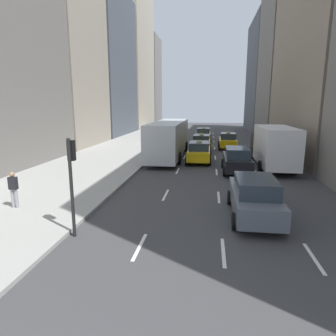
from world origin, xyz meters
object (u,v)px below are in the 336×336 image
taxi_lead (228,141)px  traffic_light_pole (72,172)px  sedan_black_near (254,197)px  sedan_silver_behind (237,160)px  pedestrian_far_walking (13,188)px  taxi_fourth (201,143)px  city_bus (169,138)px  box_truck (273,145)px  taxi_third (203,134)px  taxi_second (199,152)px

taxi_lead → traffic_light_pole: 24.37m
sedan_black_near → sedan_silver_behind: sedan_silver_behind is taller
taxi_lead → pedestrian_far_walking: 23.75m
taxi_lead → sedan_black_near: 20.57m
taxi_fourth → sedan_silver_behind: taxi_fourth is taller
taxi_fourth → city_bus: (-2.81, -3.92, 0.91)m
box_truck → city_bus: bearing=158.2°
taxi_lead → sedan_black_near: (0.00, -20.57, 0.02)m
taxi_lead → taxi_fourth: (-2.80, -2.42, 0.00)m
taxi_fourth → traffic_light_pole: bearing=-100.7°
sedan_silver_behind → sedan_black_near: bearing=-90.0°
taxi_third → traffic_light_pole: bearing=-97.5°
sedan_silver_behind → taxi_second: bearing=129.4°
taxi_second → box_truck: box_truck is taller
sedan_black_near → sedan_silver_behind: size_ratio=1.03×
taxi_third → sedan_black_near: taxi_third is taller
taxi_lead → city_bus: (-5.61, -6.34, 0.91)m
taxi_second → box_truck: 5.82m
taxi_fourth → sedan_silver_behind: 9.76m
taxi_fourth → city_bus: 4.91m
sedan_black_near → box_truck: 11.25m
sedan_silver_behind → box_truck: size_ratio=0.56×
taxi_third → pedestrian_far_walking: 28.95m
taxi_second → taxi_third: size_ratio=1.00×
taxi_third → box_truck: 17.28m
box_truck → pedestrian_far_walking: (-13.41, -11.55, -0.64)m
taxi_fourth → box_truck: size_ratio=0.52×
taxi_third → sedan_silver_behind: size_ratio=0.93×
taxi_lead → taxi_second: size_ratio=1.00×
taxi_second → taxi_fourth: (0.00, 5.94, 0.00)m
sedan_silver_behind → pedestrian_far_walking: (-10.61, -9.48, 0.16)m
sedan_black_near → city_bus: (-5.61, 14.22, 0.89)m
box_truck → taxi_third: bearing=108.9°
city_bus → traffic_light_pole: 17.07m
taxi_fourth → city_bus: size_ratio=0.38×
taxi_second → sedan_black_near: bearing=-77.1°
taxi_fourth → taxi_third: bearing=90.0°
sedan_silver_behind → box_truck: 3.57m
sedan_black_near → pedestrian_far_walking: bearing=-176.3°
pedestrian_far_walking → box_truck: bearing=40.7°
taxi_third → box_truck: size_ratio=0.52×
box_truck → pedestrian_far_walking: box_truck is taller
taxi_second → traffic_light_pole: 15.59m
sedan_black_near → city_bus: city_bus is taller
traffic_light_pole → city_bus: bearing=86.2°
box_truck → sedan_silver_behind: bearing=-143.5°
taxi_third → traffic_light_pole: (-3.95, -29.98, 1.53)m
taxi_third → taxi_lead: bearing=-67.1°
taxi_lead → taxi_second: bearing=-108.5°
traffic_light_pole → taxi_fourth: bearing=79.3°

